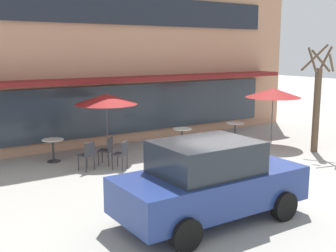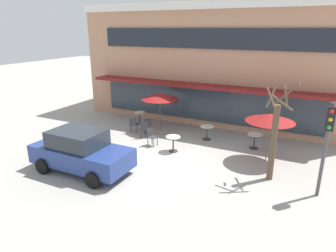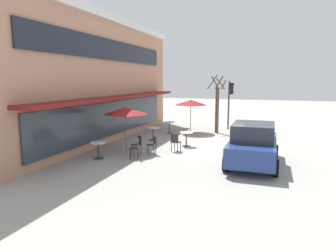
# 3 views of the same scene
# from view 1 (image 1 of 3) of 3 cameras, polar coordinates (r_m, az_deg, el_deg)

# --- Properties ---
(ground_plane) EXTENTS (80.00, 80.00, 0.00)m
(ground_plane) POSITION_cam_1_polar(r_m,az_deg,el_deg) (12.25, 8.79, -7.12)
(ground_plane) COLOR #9E9B93
(building_facade) EXTENTS (16.73, 9.10, 7.12)m
(building_facade) POSITION_cam_1_polar(r_m,az_deg,el_deg) (20.20, -10.51, 9.88)
(building_facade) COLOR tan
(building_facade) RESTS_ON ground
(cafe_table_near_wall) EXTENTS (0.70, 0.70, 0.76)m
(cafe_table_near_wall) POSITION_cam_1_polar(r_m,az_deg,el_deg) (14.30, -15.30, -2.70)
(cafe_table_near_wall) COLOR #333338
(cafe_table_near_wall) RESTS_ON ground
(cafe_table_streetside) EXTENTS (0.70, 0.70, 0.76)m
(cafe_table_streetside) POSITION_cam_1_polar(r_m,az_deg,el_deg) (17.13, 9.07, -0.36)
(cafe_table_streetside) COLOR #333338
(cafe_table_streetside) RESTS_ON ground
(cafe_table_by_tree) EXTENTS (0.70, 0.70, 0.76)m
(cafe_table_by_tree) POSITION_cam_1_polar(r_m,az_deg,el_deg) (15.68, 1.93, -1.21)
(cafe_table_by_tree) COLOR #333338
(cafe_table_by_tree) RESTS_ON ground
(cafe_table_mid_patio) EXTENTS (0.70, 0.70, 0.76)m
(cafe_table_mid_patio) POSITION_cam_1_polar(r_m,az_deg,el_deg) (13.39, 4.38, -3.24)
(cafe_table_mid_patio) COLOR #333338
(cafe_table_mid_patio) RESTS_ON ground
(patio_umbrella_green_folded) EXTENTS (2.10, 2.10, 2.20)m
(patio_umbrella_green_folded) POSITION_cam_1_polar(r_m,az_deg,el_deg) (16.60, 14.06, 4.39)
(patio_umbrella_green_folded) COLOR #4C4C51
(patio_umbrella_green_folded) RESTS_ON ground
(patio_umbrella_cream_folded) EXTENTS (2.10, 2.10, 2.20)m
(patio_umbrella_cream_folded) POSITION_cam_1_polar(r_m,az_deg,el_deg) (14.19, -8.38, 3.63)
(patio_umbrella_cream_folded) COLOR #4C4C51
(patio_umbrella_cream_folded) RESTS_ON ground
(cafe_chair_0) EXTENTS (0.51, 0.51, 0.89)m
(cafe_chair_0) POSITION_cam_1_polar(r_m,az_deg,el_deg) (13.04, -10.82, -3.72)
(cafe_chair_0) COLOR #333338
(cafe_chair_0) RESTS_ON ground
(cafe_chair_1) EXTENTS (0.57, 0.57, 0.89)m
(cafe_chair_1) POSITION_cam_1_polar(r_m,az_deg,el_deg) (13.58, -8.21, -3.08)
(cafe_chair_1) COLOR #333338
(cafe_chair_1) RESTS_ON ground
(cafe_chair_2) EXTENTS (0.56, 0.56, 0.89)m
(cafe_chair_2) POSITION_cam_1_polar(r_m,az_deg,el_deg) (13.02, -6.26, -3.61)
(cafe_chair_2) COLOR #333338
(cafe_chair_2) RESTS_ON ground
(cafe_chair_3) EXTENTS (0.45, 0.45, 0.89)m
(cafe_chair_3) POSITION_cam_1_polar(r_m,az_deg,el_deg) (12.80, -0.81, -3.80)
(cafe_chair_3) COLOR #333338
(cafe_chair_3) RESTS_ON ground
(parked_sedan) EXTENTS (4.20, 2.03, 1.76)m
(parked_sedan) POSITION_cam_1_polar(r_m,az_deg,el_deg) (9.11, 5.63, -7.39)
(parked_sedan) COLOR navy
(parked_sedan) RESTS_ON ground
(street_tree) EXTENTS (1.17, 1.26, 3.85)m
(street_tree) POSITION_cam_1_polar(r_m,az_deg,el_deg) (15.87, 19.54, 3.01)
(street_tree) COLOR brown
(street_tree) RESTS_ON ground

